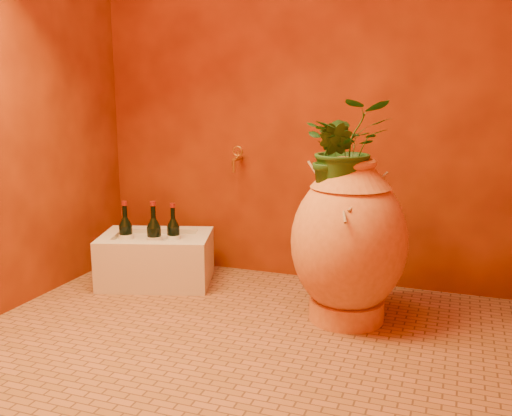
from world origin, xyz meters
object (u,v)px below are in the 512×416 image
at_px(wine_bottle_a, 174,237).
at_px(wine_bottle_c, 126,236).
at_px(wine_bottle_b, 154,239).
at_px(wall_tap, 237,158).
at_px(stone_basin, 156,260).
at_px(amphora, 349,241).

xyz_separation_m(wine_bottle_a, wine_bottle_c, (-0.27, -0.10, 0.00)).
bearing_deg(wine_bottle_b, wine_bottle_a, 55.67).
relative_size(wine_bottle_c, wall_tap, 2.16).
bearing_deg(stone_basin, amphora, -7.77).
height_order(wine_bottle_a, wall_tap, wall_tap).
height_order(amphora, wall_tap, amphora).
relative_size(amphora, wine_bottle_c, 2.46).
xyz_separation_m(amphora, wine_bottle_a, (-1.08, 0.21, -0.13)).
relative_size(stone_basin, wine_bottle_b, 2.13).
height_order(amphora, wine_bottle_c, amphora).
height_order(wine_bottle_b, wine_bottle_c, wine_bottle_b).
distance_m(wine_bottle_b, wine_bottle_c, 0.20).
relative_size(wine_bottle_a, wine_bottle_c, 0.96).
distance_m(stone_basin, wine_bottle_c, 0.23).
bearing_deg(wine_bottle_a, wall_tap, 44.84).
relative_size(wine_bottle_b, wall_tap, 2.26).
distance_m(wine_bottle_a, wine_bottle_b, 0.13).
bearing_deg(wine_bottle_c, wall_tap, 34.67).
height_order(wine_bottle_b, wall_tap, wall_tap).
relative_size(amphora, stone_basin, 1.11).
bearing_deg(wall_tap, amphora, -32.17).
bearing_deg(wall_tap, wine_bottle_c, -145.33).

